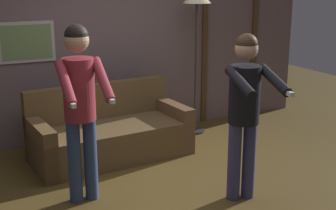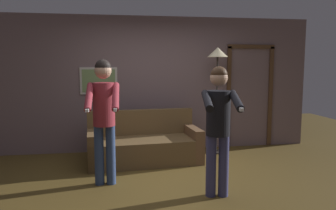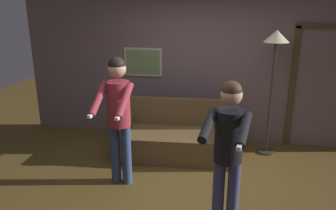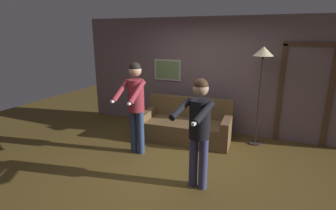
# 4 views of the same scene
# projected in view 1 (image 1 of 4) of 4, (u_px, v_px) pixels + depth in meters

# --- Properties ---
(ground_plane) EXTENTS (12.00, 12.00, 0.00)m
(ground_plane) POSITION_uv_depth(u_px,v_px,m) (169.00, 190.00, 4.90)
(ground_plane) COLOR brown
(back_wall_assembly) EXTENTS (6.40, 0.10, 2.60)m
(back_wall_assembly) POSITION_uv_depth(u_px,v_px,m) (104.00, 43.00, 6.29)
(back_wall_assembly) COLOR #6D595C
(back_wall_assembly) RESTS_ON ground_plane
(couch) EXTENTS (1.96, 0.99, 0.87)m
(couch) POSITION_uv_depth(u_px,v_px,m) (110.00, 135.00, 5.75)
(couch) COLOR brown
(couch) RESTS_ON ground_plane
(torchiere_lamp) EXTENTS (0.39, 0.39, 2.00)m
(torchiere_lamp) POSITION_uv_depth(u_px,v_px,m) (197.00, 11.00, 6.30)
(torchiere_lamp) COLOR #332D28
(torchiere_lamp) RESTS_ON ground_plane
(person_standing_left) EXTENTS (0.45, 0.67, 1.75)m
(person_standing_left) POSITION_uv_depth(u_px,v_px,m) (80.00, 97.00, 4.39)
(person_standing_left) COLOR navy
(person_standing_left) RESTS_ON ground_plane
(person_standing_right) EXTENTS (0.50, 0.72, 1.66)m
(person_standing_right) POSITION_uv_depth(u_px,v_px,m) (245.00, 103.00, 4.45)
(person_standing_right) COLOR #3A3B6A
(person_standing_right) RESTS_ON ground_plane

